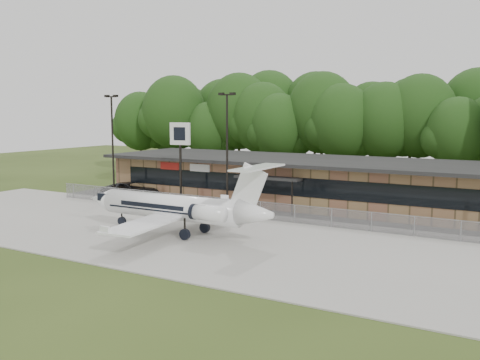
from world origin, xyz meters
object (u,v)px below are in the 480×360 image
Objects in this scene: terminal at (314,181)px; suv at (131,191)px; pole_sign at (180,143)px; business_jet at (178,209)px.

terminal is 6.66× the size of suv.
pole_sign is (6.53, -0.70, 5.01)m from suv.
terminal is 5.35× the size of pole_sign.
business_jet is 12.09m from pole_sign.
suv is (-13.11, 10.04, -1.05)m from business_jet.
suv is at bearing 168.14° from pole_sign.
pole_sign is at bearing -96.94° from suv.
pole_sign reaches higher than suv.
pole_sign is (-6.58, 9.34, 3.96)m from business_jet.
suv is (-16.66, -6.45, -1.32)m from terminal.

